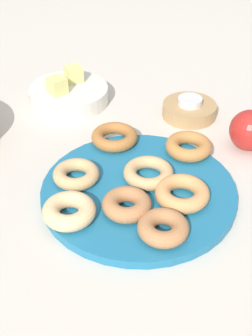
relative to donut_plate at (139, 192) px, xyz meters
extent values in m
plane|color=beige|center=(0.00, 0.00, -0.01)|extent=(2.40, 2.40, 0.00)
cylinder|color=#1E6B93|center=(0.00, 0.00, 0.00)|extent=(0.35, 0.35, 0.02)
torus|color=#B27547|center=(-0.06, -0.10, 0.02)|extent=(0.10, 0.10, 0.03)
torus|color=#BC7A3D|center=(0.15, 0.00, 0.02)|extent=(0.09, 0.09, 0.03)
torus|color=tan|center=(0.03, 0.01, 0.02)|extent=(0.10, 0.10, 0.02)
torus|color=#EABC84|center=(-0.13, 0.04, 0.02)|extent=(0.11, 0.11, 0.03)
torus|color=tan|center=(-0.05, 0.10, 0.02)|extent=(0.09, 0.09, 0.02)
torus|color=#AD6B33|center=(0.08, 0.13, 0.02)|extent=(0.09, 0.09, 0.02)
torus|color=#B27547|center=(-0.06, -0.02, 0.02)|extent=(0.09, 0.09, 0.03)
torus|color=tan|center=(0.03, -0.07, 0.02)|extent=(0.10, 0.10, 0.03)
cylinder|color=tan|center=(0.28, 0.09, 0.01)|extent=(0.12, 0.12, 0.03)
cylinder|color=silver|center=(0.28, 0.09, 0.03)|extent=(0.05, 0.05, 0.01)
cylinder|color=silver|center=(0.15, 0.34, 0.01)|extent=(0.18, 0.18, 0.04)
cube|color=#DBD67A|center=(0.12, 0.34, 0.05)|extent=(0.04, 0.04, 0.04)
cube|color=#DBD67A|center=(0.18, 0.35, 0.05)|extent=(0.05, 0.05, 0.04)
sphere|color=red|center=(0.26, -0.07, 0.03)|extent=(0.08, 0.08, 0.08)
camera|label=1|loc=(-0.52, -0.43, 0.56)|focal=52.90mm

